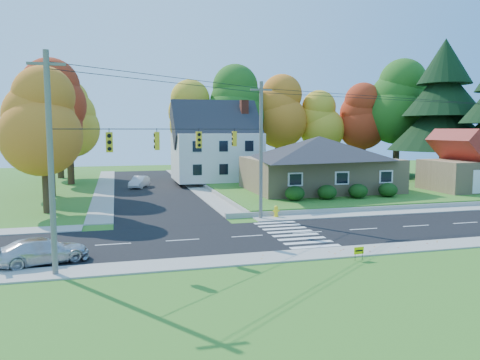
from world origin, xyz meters
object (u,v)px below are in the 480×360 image
Objects in this scene: silver_sedan at (43,251)px; white_car at (139,182)px; ranch_house at (319,162)px; fire_hydrant at (276,212)px.

white_car is at bearing -28.64° from silver_sedan.
fire_hydrant is at bearing -127.83° from ranch_house.
ranch_house is 13.70m from fire_hydrant.
ranch_house is 16.01× the size of fire_hydrant.
fire_hydrant is (15.10, 8.50, -0.22)m from silver_sedan.
ranch_house reaches higher than silver_sedan.
white_car is (6.09, 29.47, 0.01)m from silver_sedan.
silver_sedan is at bearing -140.71° from ranch_house.
ranch_house is at bearing -11.12° from white_car.
silver_sedan is (-23.32, -19.08, -2.61)m from ranch_house.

